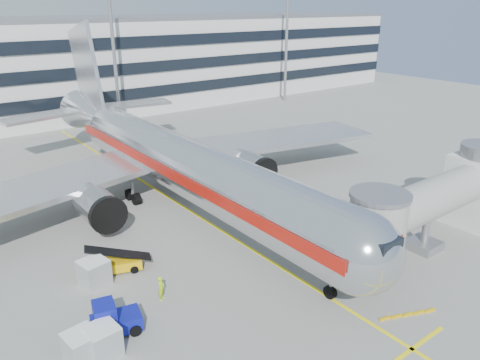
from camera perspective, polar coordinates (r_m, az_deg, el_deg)
ground at (r=36.38m, az=1.44°, el=-8.44°), size 180.00×180.00×0.00m
lead_in_line at (r=43.77m, az=-6.81°, el=-3.31°), size 0.25×70.00×0.01m
stop_bar at (r=28.79m, az=20.23°, el=-18.78°), size 6.00×0.25×0.01m
main_jet at (r=43.66m, az=-8.21°, el=2.51°), size 50.95×48.70×16.06m
jet_bridge at (r=38.82m, az=23.45°, el=-1.98°), size 17.80×4.50×7.00m
terminal at (r=85.56m, az=-24.27°, el=12.31°), size 150.00×24.25×15.60m
light_mast_centre at (r=72.35m, az=-15.41°, el=17.78°), size 2.40×1.20×25.45m
light_mast_east at (r=91.09m, az=5.77°, el=18.85°), size 2.40×1.20×25.45m
belt_loader at (r=34.53m, az=-15.48°, el=-9.84°), size 4.52×2.86×2.12m
baggage_tug at (r=28.64m, az=-15.24°, el=-16.11°), size 3.04×2.28×2.07m
cargo_container_left at (r=27.28m, az=-18.71°, el=-18.75°), size 1.82×1.82×1.73m
cargo_container_right at (r=33.23m, az=-17.36°, el=-10.73°), size 1.98×1.98×1.81m
cargo_container_front at (r=27.34m, az=-16.42°, el=-18.31°), size 1.77×1.77×1.76m
ramp_worker at (r=30.79m, az=-9.58°, el=-12.88°), size 0.72×0.70×1.67m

